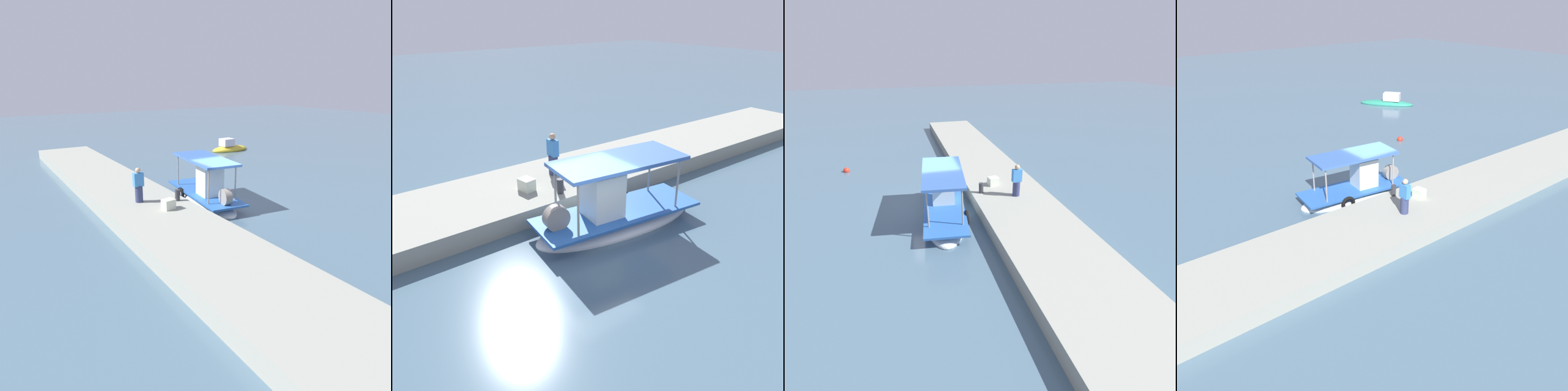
# 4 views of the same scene
# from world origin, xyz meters

# --- Properties ---
(ground_plane) EXTENTS (120.00, 120.00, 0.00)m
(ground_plane) POSITION_xyz_m (0.00, 0.00, 0.00)
(ground_plane) COLOR #486375
(dock_quay) EXTENTS (36.00, 3.97, 0.66)m
(dock_quay) POSITION_xyz_m (0.00, -3.96, 0.33)
(dock_quay) COLOR gray
(dock_quay) RESTS_ON ground_plane
(main_fishing_boat) EXTENTS (6.11, 2.62, 2.74)m
(main_fishing_boat) POSITION_xyz_m (-1.15, -0.39, 0.44)
(main_fishing_boat) COLOR white
(main_fishing_boat) RESTS_ON ground_plane
(fisherman_near_bollard) EXTENTS (0.38, 0.48, 1.67)m
(fisherman_near_bollard) POSITION_xyz_m (-1.20, -4.13, 1.42)
(fisherman_near_bollard) COLOR navy
(fisherman_near_bollard) RESTS_ON dock_quay
(mooring_bollard) EXTENTS (0.24, 0.24, 0.54)m
(mooring_bollard) POSITION_xyz_m (-0.42, -2.48, 0.93)
(mooring_bollard) COLOR #2D2D33
(mooring_bollard) RESTS_ON dock_quay
(cargo_crate) EXTENTS (0.52, 0.61, 0.45)m
(cargo_crate) POSITION_xyz_m (0.42, -3.40, 0.89)
(cargo_crate) COLOR beige
(cargo_crate) RESTS_ON dock_quay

